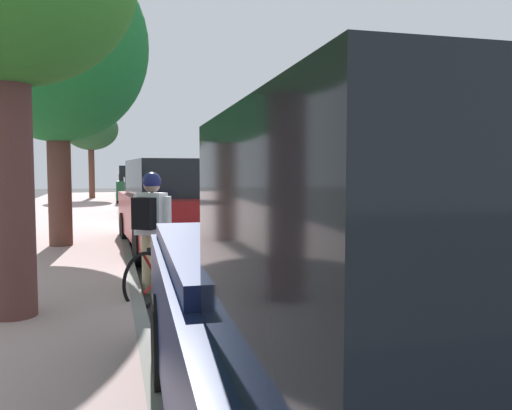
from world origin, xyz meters
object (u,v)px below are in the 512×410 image
at_px(parked_suv_red_far, 173,205).
at_px(street_tree_near_cyclist, 91,129).
at_px(parked_suv_green_second, 137,184).
at_px(parked_pickup_dark_blue_farthest, 377,350).
at_px(bicycle_at_curb, 170,272).
at_px(cyclist_with_backpack, 151,220).
at_px(parked_sedan_white_mid, 147,198).
at_px(parked_sedan_tan_nearest, 131,186).
at_px(street_tree_mid_block, 56,45).

bearing_deg(parked_suv_red_far, street_tree_near_cyclist, -83.23).
height_order(parked_suv_green_second, parked_pickup_dark_blue_farthest, parked_suv_green_second).
relative_size(parked_suv_green_second, street_tree_near_cyclist, 0.93).
relative_size(parked_pickup_dark_blue_farthest, street_tree_near_cyclist, 1.04).
distance_m(parked_suv_red_far, street_tree_near_cyclist, 19.89).
relative_size(bicycle_at_curb, cyclist_with_backpack, 0.76).
height_order(parked_sedan_white_mid, bicycle_at_curb, parked_sedan_white_mid).
relative_size(parked_pickup_dark_blue_farthest, bicycle_at_curb, 4.07).
xyz_separation_m(parked_sedan_white_mid, cyclist_with_backpack, (0.70, 11.53, 0.31)).
xyz_separation_m(parked_sedan_tan_nearest, parked_suv_green_second, (-0.06, 6.81, 0.27)).
height_order(parked_suv_red_far, street_tree_near_cyclist, street_tree_near_cyclist).
bearing_deg(street_tree_near_cyclist, street_tree_mid_block, 90.00).
relative_size(parked_suv_red_far, street_tree_near_cyclist, 0.93).
distance_m(parked_suv_green_second, street_tree_mid_block, 16.05).
xyz_separation_m(parked_pickup_dark_blue_farthest, cyclist_with_backpack, (0.68, -5.12, 0.17)).
distance_m(parked_suv_green_second, bicycle_at_curb, 20.14).
distance_m(bicycle_at_curb, cyclist_with_backpack, 0.83).
distance_m(cyclist_with_backpack, street_tree_mid_block, 5.54).
xyz_separation_m(parked_sedan_white_mid, bicycle_at_curb, (0.49, 11.96, -0.36)).
bearing_deg(street_tree_mid_block, parked_suv_red_far, 168.38).
relative_size(parked_sedan_white_mid, street_tree_mid_block, 0.70).
relative_size(parked_sedan_white_mid, parked_pickup_dark_blue_farthest, 0.82).
bearing_deg(cyclist_with_backpack, parked_sedan_white_mid, -93.49).
bearing_deg(cyclist_with_backpack, street_tree_near_cyclist, -86.10).
xyz_separation_m(parked_pickup_dark_blue_farthest, street_tree_near_cyclist, (2.27, -28.33, 3.19)).
height_order(parked_suv_green_second, parked_suv_red_far, same).
xyz_separation_m(bicycle_at_curb, cyclist_with_backpack, (0.21, -0.43, 0.67)).
relative_size(parked_sedan_tan_nearest, street_tree_near_cyclist, 0.85).
height_order(parked_sedan_tan_nearest, bicycle_at_curb, parked_sedan_tan_nearest).
relative_size(bicycle_at_curb, street_tree_near_cyclist, 0.26).
bearing_deg(bicycle_at_curb, street_tree_mid_block, -68.64).
bearing_deg(street_tree_mid_block, bicycle_at_curb, 111.36).
xyz_separation_m(parked_sedan_white_mid, street_tree_mid_block, (2.29, 7.36, 3.61)).
height_order(parked_sedan_white_mid, parked_pickup_dark_blue_farthest, parked_pickup_dark_blue_farthest).
distance_m(parked_sedan_tan_nearest, bicycle_at_curb, 26.94).
distance_m(bicycle_at_curb, street_tree_near_cyclist, 23.99).
distance_m(parked_suv_green_second, street_tree_near_cyclist, 5.23).
distance_m(parked_sedan_tan_nearest, parked_sedan_white_mid, 14.98).
distance_m(parked_suv_red_far, bicycle_at_curb, 4.20).
distance_m(parked_sedan_white_mid, parked_suv_red_far, 7.84).
bearing_deg(parked_suv_red_far, parked_sedan_tan_nearest, -89.97).
relative_size(parked_sedan_white_mid, bicycle_at_curb, 3.33).
bearing_deg(parked_sedan_white_mid, parked_suv_red_far, 90.23).
bearing_deg(street_tree_near_cyclist, parked_pickup_dark_blue_farthest, 94.57).
relative_size(parked_sedan_tan_nearest, bicycle_at_curb, 3.33).
height_order(parked_sedan_white_mid, parked_suv_red_far, parked_suv_red_far).
height_order(street_tree_near_cyclist, street_tree_mid_block, street_tree_mid_block).
xyz_separation_m(parked_suv_green_second, parked_sedan_white_mid, (0.08, 8.16, -0.27)).
relative_size(parked_suv_green_second, parked_sedan_white_mid, 1.09).
bearing_deg(parked_pickup_dark_blue_farthest, parked_suv_green_second, -90.24).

